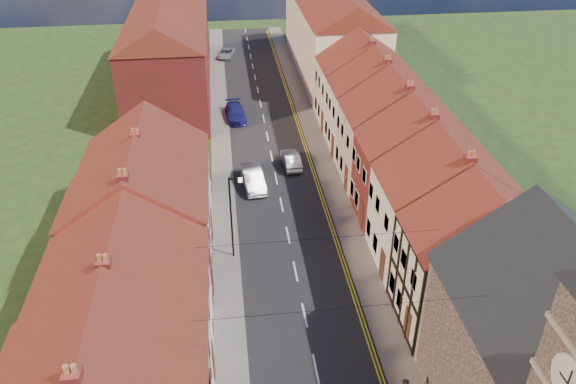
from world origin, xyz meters
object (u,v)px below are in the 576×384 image
Objects in this scene: lamppost at (232,213)px; car_far at (235,113)px; car_distant at (226,53)px; car_mid_b at (291,159)px; car_mid at (253,178)px.

lamppost is 22.62m from car_far.
car_distant is 1.05× the size of car_mid_b.
lamppost is 1.52× the size of car_distant.
lamppost reaches higher than car_mid_b.
car_mid reaches higher than car_distant.
car_distant is (-0.40, 19.48, -0.10)m from car_far.
lamppost is at bearing -97.36° from car_far.
car_mid is at bearing 37.96° from car_mid_b.
car_mid_b is (4.30, -10.41, -0.03)m from car_far.
car_mid is (1.83, 9.00, -2.81)m from lamppost.
car_far is at bearing -70.33° from car_mid_b.
lamppost reaches higher than car_distant.
car_mid is 4.60m from car_mid_b.
car_mid is 32.91m from car_distant.
lamppost is at bearing 63.35° from car_mid_b.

